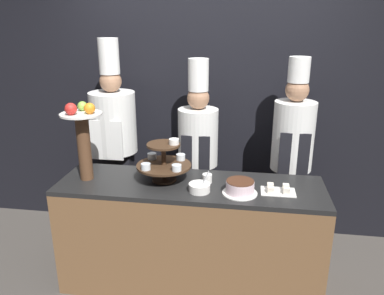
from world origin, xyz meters
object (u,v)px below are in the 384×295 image
at_px(fruit_pedestal, 83,134).
at_px(cake_square_tray, 278,190).
at_px(chef_left, 115,140).
at_px(tiered_stand, 164,162).
at_px(cup_white, 207,178).
at_px(serving_bowl_near, 199,188).
at_px(cake_round, 240,187).
at_px(chef_center_left, 198,151).
at_px(chef_center_right, 292,151).

height_order(fruit_pedestal, cake_square_tray, fruit_pedestal).
bearing_deg(chef_left, tiered_stand, -43.21).
bearing_deg(cup_white, serving_bowl_near, -102.70).
height_order(cake_round, chef_center_left, chef_center_left).
relative_size(cake_round, cake_square_tray, 1.02).
xyz_separation_m(cup_white, cake_square_tray, (0.51, -0.09, -0.02)).
xyz_separation_m(serving_bowl_near, chef_center_left, (-0.11, 0.70, 0.03)).
distance_m(tiered_stand, fruit_pedestal, 0.63).
bearing_deg(chef_left, cake_square_tray, -24.01).
bearing_deg(cup_white, tiered_stand, -178.74).
distance_m(fruit_pedestal, chef_center_right, 1.71).
distance_m(serving_bowl_near, chef_left, 1.12).
bearing_deg(cake_round, cake_square_tray, 13.43).
relative_size(cake_round, chef_left, 0.13).
bearing_deg(chef_left, chef_center_right, -0.00).
relative_size(cake_square_tray, chef_left, 0.13).
bearing_deg(cake_round, chef_center_right, 59.14).
bearing_deg(chef_center_right, tiered_stand, -150.93).
height_order(cup_white, cake_square_tray, cup_white).
xyz_separation_m(chef_left, chef_center_left, (0.76, 0.00, -0.06)).
relative_size(cake_square_tray, serving_bowl_near, 1.49).
distance_m(fruit_pedestal, cake_round, 1.21).
distance_m(cake_round, serving_bowl_near, 0.28).
relative_size(cup_white, chef_left, 0.04).
bearing_deg(fruit_pedestal, cup_white, 4.05).
xyz_separation_m(tiered_stand, cake_round, (0.57, -0.15, -0.10)).
bearing_deg(cup_white, chef_center_left, 104.74).
bearing_deg(chef_center_right, chef_center_left, 179.99).
height_order(tiered_stand, serving_bowl_near, tiered_stand).
relative_size(tiered_stand, cake_round, 1.67).
xyz_separation_m(fruit_pedestal, serving_bowl_near, (0.88, -0.10, -0.32)).
relative_size(chef_left, chef_center_right, 1.08).
distance_m(tiered_stand, chef_left, 0.80).
xyz_separation_m(cake_square_tray, chef_center_right, (0.15, 0.63, 0.08)).
bearing_deg(chef_left, fruit_pedestal, -90.99).
bearing_deg(chef_left, cake_round, -31.12).
relative_size(tiered_stand, fruit_pedestal, 0.68).
relative_size(fruit_pedestal, cake_round, 2.45).
height_order(cake_square_tray, chef_center_left, chef_center_left).
bearing_deg(cake_square_tray, cake_round, -166.57).
relative_size(chef_center_left, chef_center_right, 0.99).
xyz_separation_m(tiered_stand, chef_center_right, (0.99, 0.55, -0.05)).
bearing_deg(chef_left, cup_white, -30.83).
height_order(cup_white, serving_bowl_near, serving_bowl_near).
height_order(fruit_pedestal, serving_bowl_near, fruit_pedestal).
distance_m(chef_center_left, chef_center_right, 0.81).
bearing_deg(serving_bowl_near, chef_center_right, 45.16).
xyz_separation_m(tiered_stand, cup_white, (0.32, 0.01, -0.12)).
distance_m(cake_square_tray, chef_center_left, 0.91).
bearing_deg(cake_square_tray, cup_white, 169.89).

